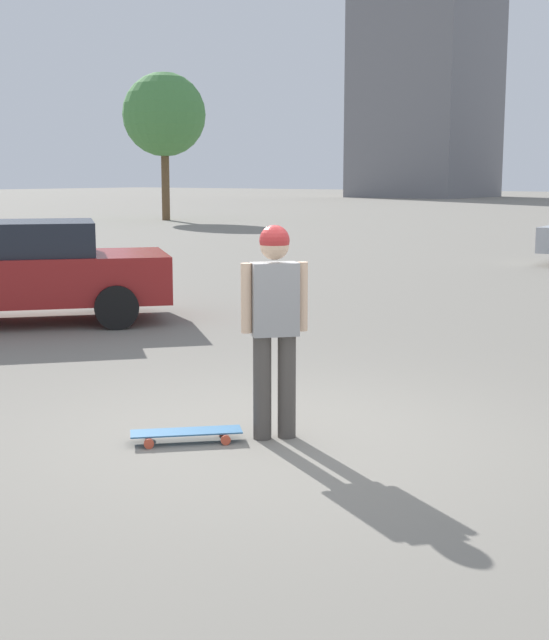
{
  "coord_description": "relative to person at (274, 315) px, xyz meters",
  "views": [
    {
      "loc": [
        5.57,
        4.07,
        2.08
      ],
      "look_at": [
        0.0,
        0.0,
        0.96
      ],
      "focal_mm": 50.0,
      "sensor_mm": 36.0,
      "label": 1
    }
  ],
  "objects": [
    {
      "name": "tree_distant",
      "position": [
        -25.45,
        -24.9,
        3.85
      ],
      "size": [
        3.84,
        3.84,
        6.79
      ],
      "color": "brown",
      "rests_on": "ground_plane"
    },
    {
      "name": "ground_plane",
      "position": [
        0.0,
        0.0,
        -1.0
      ],
      "size": [
        220.0,
        220.0,
        0.0
      ],
      "primitive_type": "plane",
      "color": "gray"
    },
    {
      "name": "person",
      "position": [
        0.0,
        0.0,
        0.0
      ],
      "size": [
        0.42,
        0.39,
        1.7
      ],
      "rotation": [
        0.0,
        0.0,
        2.42
      ],
      "color": "#4C4742",
      "rests_on": "ground_plane"
    },
    {
      "name": "skateboard",
      "position": [
        0.5,
        -0.49,
        -0.93
      ],
      "size": [
        0.78,
        0.77,
        0.09
      ],
      "rotation": [
        0.0,
        0.0,
        -0.77
      ],
      "color": "#336693",
      "rests_on": "ground_plane"
    },
    {
      "name": "car_parked_near",
      "position": [
        -2.51,
        -6.27,
        -0.26
      ],
      "size": [
        4.3,
        4.05,
        1.44
      ],
      "rotation": [
        0.0,
        0.0,
        -0.71
      ],
      "color": "maroon",
      "rests_on": "ground_plane"
    },
    {
      "name": "building_block_distant",
      "position": [
        -74.34,
        -36.1,
        16.02
      ],
      "size": [
        12.38,
        10.96,
        34.04
      ],
      "color": "slate",
      "rests_on": "ground_plane"
    }
  ]
}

